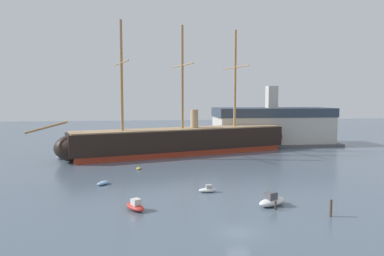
{
  "coord_description": "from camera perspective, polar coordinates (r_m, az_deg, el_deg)",
  "views": [
    {
      "loc": [
        -10.68,
        -38.73,
        15.46
      ],
      "look_at": [
        -0.12,
        37.88,
        8.75
      ],
      "focal_mm": 33.63,
      "sensor_mm": 36.0,
      "label": 1
    }
  ],
  "objects": [
    {
      "name": "motorboat_foreground_left",
      "position": [
        50.82,
        -9.01,
        -12.14
      ],
      "size": [
        3.43,
        4.16,
        1.64
      ],
      "color": "#B22D28",
      "rests_on": "ground"
    },
    {
      "name": "motorboat_distant_centre",
      "position": [
        104.33,
        -0.08,
        -3.19
      ],
      "size": [
        4.57,
        4.5,
        1.9
      ],
      "color": "#1E284C",
      "rests_on": "ground"
    },
    {
      "name": "mooring_piling_left_pair",
      "position": [
        50.83,
        21.16,
        -11.76
      ],
      "size": [
        0.34,
        0.34,
        2.25
      ],
      "primitive_type": "cylinder",
      "color": "#4C3D2D",
      "rests_on": "ground"
    },
    {
      "name": "mooring_piling_nearest",
      "position": [
        51.61,
        13.12,
        -11.84
      ],
      "size": [
        0.26,
        0.26,
        1.31
      ],
      "primitive_type": "cylinder",
      "color": "#382B1E",
      "rests_on": "ground"
    },
    {
      "name": "dinghy_mid_left",
      "position": [
        65.91,
        -13.92,
        -8.47
      ],
      "size": [
        2.62,
        2.85,
        0.64
      ],
      "color": "#7FB2D6",
      "rests_on": "ground"
    },
    {
      "name": "dockside_warehouse_right",
      "position": [
        119.42,
        12.64,
        0.29
      ],
      "size": [
        40.43,
        17.69,
        18.92
      ],
      "color": "#565659",
      "rests_on": "ground"
    },
    {
      "name": "motorboat_far_left",
      "position": [
        94.95,
        -19.67,
        -4.34
      ],
      "size": [
        4.33,
        2.44,
        1.71
      ],
      "color": "gray",
      "rests_on": "ground"
    },
    {
      "name": "tall_ship",
      "position": [
        96.91,
        -1.54,
        -1.99
      ],
      "size": [
        69.41,
        26.1,
        34.25
      ],
      "color": "maroon",
      "rests_on": "ground"
    },
    {
      "name": "dinghy_alongside_bow",
      "position": [
        78.12,
        -8.5,
        -6.34
      ],
      "size": [
        1.01,
        1.95,
        0.44
      ],
      "color": "gold",
      "rests_on": "ground"
    },
    {
      "name": "motorboat_foreground_right",
      "position": [
        53.37,
        12.57,
        -11.21
      ],
      "size": [
        5.2,
        3.94,
        2.02
      ],
      "color": "silver",
      "rests_on": "ground"
    },
    {
      "name": "ground_plane",
      "position": [
        43.05,
        7.35,
        -16.13
      ],
      "size": [
        400.0,
        400.0,
        0.0
      ],
      "primitive_type": "plane",
      "color": "#4C5B6B"
    },
    {
      "name": "motorboat_near_centre",
      "position": [
        59.3,
        2.5,
        -9.73
      ],
      "size": [
        2.91,
        1.24,
        1.22
      ],
      "color": "silver",
      "rests_on": "ground"
    }
  ]
}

